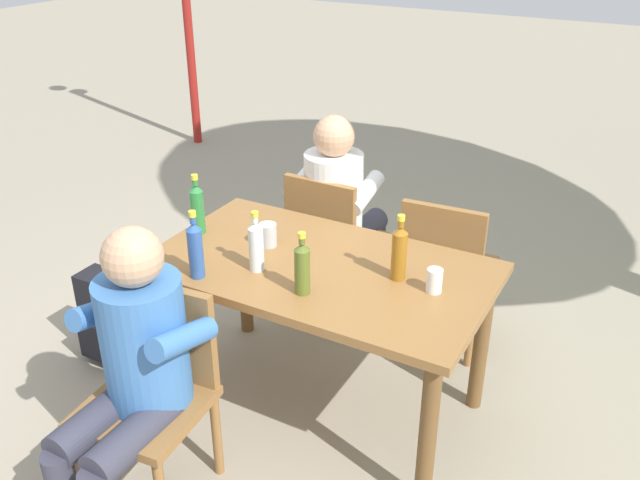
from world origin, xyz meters
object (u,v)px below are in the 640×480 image
bottle_olive (302,267)px  bottle_blue (195,249)px  chair_far_right (445,266)px  person_in_white_shirt (340,203)px  bottle_clear (256,245)px  bottle_amber (399,252)px  backpack_by_near_side (109,319)px  dining_table (320,285)px  chair_far_left (330,238)px  cup_white (434,281)px  bottle_green (197,208)px  person_in_plaid_shirt (132,365)px  chair_near_left (155,384)px  cup_steel (268,235)px

bottle_olive → bottle_blue: size_ratio=0.89×
chair_far_right → person_in_white_shirt: (-0.67, 0.11, 0.17)m
bottle_clear → bottle_amber: bearing=21.7°
bottle_clear → backpack_by_near_side: bearing=-177.8°
dining_table → bottle_blue: bearing=-140.2°
chair_far_left → bottle_amber: bottle_amber is taller
cup_white → backpack_by_near_side: (-1.65, -0.23, -0.58)m
person_in_white_shirt → cup_white: size_ratio=11.57×
chair_far_left → cup_white: bearing=-39.5°
chair_far_left → chair_far_right: bearing=0.0°
bottle_amber → bottle_green: bearing=-176.7°
chair_far_right → cup_white: size_ratio=8.54×
bottle_olive → backpack_by_near_side: bearing=178.4°
backpack_by_near_side → chair_far_left: bearing=48.9°
person_in_plaid_shirt → bottle_olive: 0.74m
cup_white → person_in_plaid_shirt: bearing=-134.4°
person_in_white_shirt → bottle_green: 0.92m
bottle_blue → chair_far_right: bearing=55.0°
person_in_white_shirt → chair_near_left: bearing=-90.3°
dining_table → bottle_clear: (-0.21, -0.17, 0.22)m
dining_table → bottle_olive: bottle_olive is taller
person_in_white_shirt → chair_far_left: bearing=-90.8°
person_in_white_shirt → backpack_by_near_side: size_ratio=2.46×
chair_far_left → cup_white: 1.14m
cup_steel → chair_far_right: bearing=47.0°
chair_far_right → bottle_blue: (-0.74, -1.06, 0.40)m
bottle_amber → bottle_blue: bearing=-152.4°
chair_far_left → chair_far_right: size_ratio=1.00×
dining_table → bottle_green: (-0.65, -0.00, 0.23)m
chair_far_left → bottle_olive: 1.10m
chair_far_right → bottle_clear: 1.12m
person_in_plaid_shirt → bottle_blue: 0.55m
chair_far_right → bottle_green: bottle_green is taller
cup_white → cup_steel: cup_steel is taller
bottle_clear → cup_steel: 0.24m
person_in_plaid_shirt → bottle_green: 0.92m
bottle_blue → cup_white: bottle_blue is taller
person_in_plaid_shirt → backpack_by_near_side: size_ratio=2.46×
bottle_blue → backpack_by_near_side: size_ratio=0.63×
person_in_plaid_shirt → bottle_olive: (0.38, 0.60, 0.22)m
dining_table → bottle_green: 0.69m
dining_table → backpack_by_near_side: bearing=-169.9°
backpack_by_near_side → chair_near_left: bearing=-33.1°
dining_table → backpack_by_near_side: (-1.14, -0.20, -0.43)m
chair_far_left → cup_steel: chair_far_left is taller
bottle_clear → chair_far_left: bearing=97.6°
bottle_amber → cup_steel: bottle_amber is taller
cup_white → chair_far_left: bearing=140.5°
person_in_plaid_shirt → bottle_amber: bearing=52.8°
dining_table → person_in_white_shirt: 0.89m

